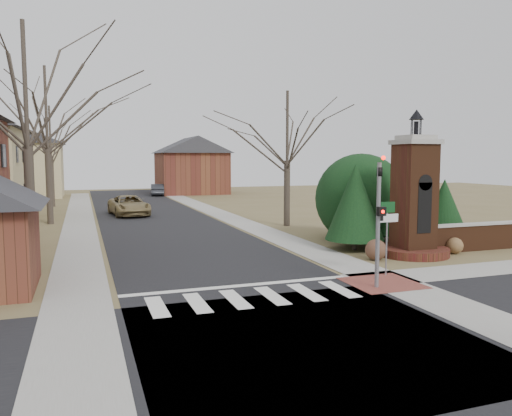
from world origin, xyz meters
name	(u,v)px	position (x,y,z in m)	size (l,w,h in m)	color
ground	(263,305)	(0.00, 0.00, 0.00)	(120.00, 120.00, 0.00)	brown
main_street	(157,220)	(0.00, 22.00, 0.01)	(8.00, 70.00, 0.01)	black
cross_street	(305,339)	(0.00, -3.00, 0.01)	(120.00, 8.00, 0.01)	black
crosswalk_zone	(254,297)	(0.00, 0.80, 0.01)	(8.00, 2.20, 0.02)	silver
stop_bar	(239,286)	(0.00, 2.30, 0.01)	(8.00, 0.35, 0.02)	silver
sidewalk_right_main	(227,217)	(5.20, 22.00, 0.01)	(2.00, 60.00, 0.02)	gray
sidewalk_left	(79,223)	(-5.20, 22.00, 0.01)	(2.00, 60.00, 0.02)	gray
curb_apron	(382,283)	(4.80, 1.00, 0.01)	(2.40, 2.40, 0.02)	brown
traffic_signal_pole	(379,211)	(4.30, 0.57, 2.59)	(0.28, 0.41, 4.50)	slate
sign_post	(387,224)	(5.59, 1.99, 1.95)	(0.90, 0.07, 2.75)	slate
brick_gate_monument	(414,207)	(9.00, 4.99, 2.17)	(3.20, 3.20, 6.47)	#4E2A17
brick_garden_wall	(492,235)	(13.50, 5.00, 0.66)	(7.50, 0.50, 1.30)	#4E2A17
house_distant_left	(14,159)	(-12.01, 48.00, 4.25)	(10.80, 8.80, 8.53)	#CCBF88
house_distant_right	(191,164)	(7.99, 47.99, 3.65)	(8.80, 8.80, 7.30)	brown
evergreen_near	(355,202)	(7.20, 7.00, 2.30)	(2.80, 2.80, 4.10)	#473D33
evergreen_mid	(399,192)	(10.50, 8.20, 2.60)	(3.40, 3.40, 4.70)	#473D33
evergreen_far	(444,206)	(12.50, 7.20, 1.90)	(2.40, 2.40, 3.30)	#473D33
evergreen_mass	(361,195)	(9.00, 9.50, 2.40)	(4.80, 4.80, 4.80)	black
bare_tree_0	(25,75)	(-7.00, 9.00, 7.70)	(8.05, 8.05, 11.15)	#473D33
bare_tree_1	(46,101)	(-7.00, 22.00, 8.03)	(8.40, 8.40, 11.64)	#473D33
bare_tree_2	(50,128)	(-7.50, 35.00, 7.03)	(7.35, 7.35, 10.19)	#473D33
bare_tree_3	(287,121)	(7.50, 16.00, 6.69)	(7.00, 7.00, 9.70)	#473D33
pickup_truck	(129,205)	(-1.60, 25.47, 0.76)	(2.53, 5.48, 1.52)	olive
distant_car	(157,190)	(3.40, 45.50, 0.69)	(1.45, 4.17, 1.37)	#36383E
dry_shrub_left	(376,250)	(6.80, 4.54, 0.45)	(0.90, 0.90, 0.90)	brown
dry_shrub_right	(455,246)	(11.00, 4.60, 0.37)	(0.75, 0.75, 0.75)	brown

